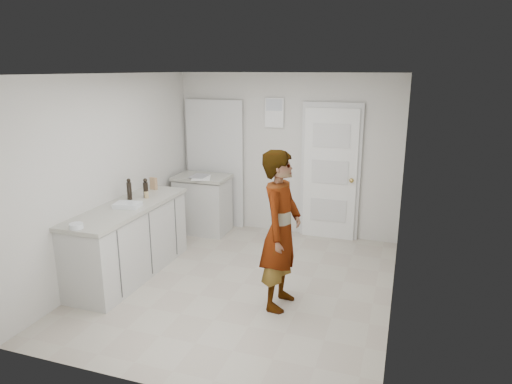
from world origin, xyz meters
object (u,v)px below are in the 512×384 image
(egg_bowl, at_px, (76,226))
(cake_mix_box, at_px, (154,184))
(oil_cruet_a, at_px, (146,188))
(baking_dish, at_px, (127,205))
(oil_cruet_b, at_px, (129,189))
(spice_jar, at_px, (146,195))
(person, at_px, (281,230))

(egg_bowl, bearing_deg, cake_mix_box, 92.37)
(oil_cruet_a, height_order, baking_dish, oil_cruet_a)
(oil_cruet_a, distance_m, oil_cruet_b, 0.21)
(cake_mix_box, bearing_deg, egg_bowl, -71.94)
(spice_jar, distance_m, oil_cruet_a, 0.09)
(baking_dish, bearing_deg, oil_cruet_b, 118.95)
(spice_jar, bearing_deg, baking_dish, -90.34)
(spice_jar, xyz_separation_m, egg_bowl, (-0.07, -1.26, -0.01))
(cake_mix_box, xyz_separation_m, egg_bowl, (0.07, -1.68, -0.06))
(person, bearing_deg, oil_cruet_a, 78.42)
(cake_mix_box, height_order, baking_dish, cake_mix_box)
(spice_jar, height_order, baking_dish, spice_jar)
(oil_cruet_a, bearing_deg, egg_bowl, -92.19)
(oil_cruet_b, xyz_separation_m, baking_dish, (0.16, -0.30, -0.11))
(baking_dish, bearing_deg, spice_jar, 89.66)
(cake_mix_box, relative_size, oil_cruet_b, 0.61)
(cake_mix_box, relative_size, egg_bowl, 1.17)
(person, relative_size, spice_jar, 20.76)
(person, height_order, spice_jar, person)
(spice_jar, bearing_deg, oil_cruet_a, 131.18)
(spice_jar, distance_m, oil_cruet_b, 0.23)
(oil_cruet_b, relative_size, baking_dish, 0.83)
(person, xyz_separation_m, egg_bowl, (-2.03, -0.76, 0.08))
(egg_bowl, bearing_deg, oil_cruet_b, 94.95)
(oil_cruet_a, xyz_separation_m, oil_cruet_b, (-0.15, -0.15, 0.01))
(cake_mix_box, xyz_separation_m, oil_cruet_a, (0.12, -0.39, 0.04))
(oil_cruet_b, distance_m, baking_dish, 0.36)
(oil_cruet_b, height_order, egg_bowl, oil_cruet_b)
(baking_dish, bearing_deg, person, -2.30)
(oil_cruet_a, bearing_deg, spice_jar, -48.82)
(oil_cruet_a, distance_m, egg_bowl, 1.29)
(spice_jar, height_order, oil_cruet_a, oil_cruet_a)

